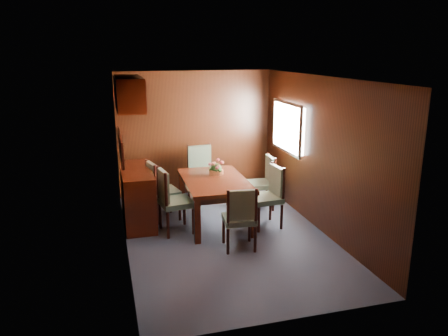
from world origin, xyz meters
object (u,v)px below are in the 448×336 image
object	(u,v)px
sideboard	(137,195)
chair_left_near	(171,197)
flower_centerpiece	(216,167)
chair_head	(240,215)
chair_right_near	(270,192)
dining_table	(215,185)

from	to	relation	value
sideboard	chair_left_near	world-z (taller)	chair_left_near
flower_centerpiece	chair_head	bearing A→B (deg)	-90.47
chair_left_near	chair_head	distance (m)	1.22
sideboard	chair_left_near	size ratio (longest dim) A/B	1.35
sideboard	chair_right_near	xyz separation A→B (m)	(2.04, -0.75, 0.11)
sideboard	chair_right_near	bearing A→B (deg)	-20.25
chair_left_near	chair_head	size ratio (longest dim) A/B	1.10
sideboard	flower_centerpiece	world-z (taller)	flower_centerpiece
chair_head	dining_table	bearing A→B (deg)	100.83
dining_table	chair_head	world-z (taller)	chair_head
sideboard	flower_centerpiece	xyz separation A→B (m)	(1.32, -0.11, 0.42)
dining_table	flower_centerpiece	bearing A→B (deg)	71.77
dining_table	chair_head	size ratio (longest dim) A/B	1.71
chair_left_near	sideboard	bearing A→B (deg)	-150.76
chair_right_near	chair_head	xyz separation A→B (m)	(-0.73, -0.74, -0.04)
sideboard	flower_centerpiece	size ratio (longest dim) A/B	5.49
chair_head	sideboard	bearing A→B (deg)	137.35
chair_left_near	flower_centerpiece	xyz separation A→B (m)	(0.85, 0.50, 0.29)
dining_table	chair_right_near	world-z (taller)	chair_right_near
sideboard	chair_left_near	distance (m)	0.78
sideboard	chair_right_near	size ratio (longest dim) A/B	1.39
sideboard	chair_head	distance (m)	1.99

